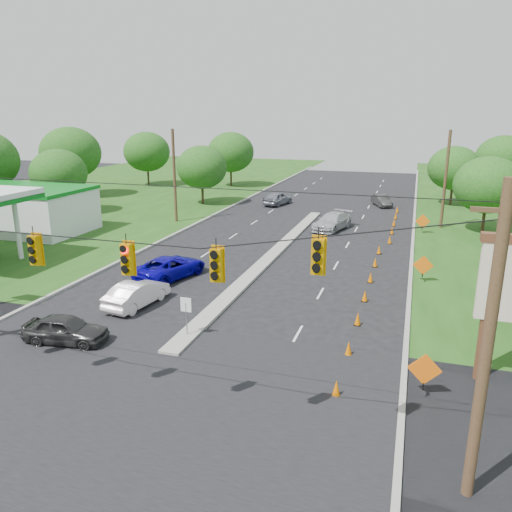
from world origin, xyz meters
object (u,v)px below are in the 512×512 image
(gas_station, at_px, (9,207))
(white_sedan, at_px, (137,294))
(blue_pickup, at_px, (170,267))
(black_sedan, at_px, (66,329))

(gas_station, height_order, white_sedan, gas_station)
(gas_station, relative_size, white_sedan, 4.53)
(gas_station, relative_size, blue_pickup, 3.75)
(gas_station, xyz_separation_m, black_sedan, (18.45, -16.45, -1.90))
(white_sedan, bearing_deg, gas_station, -22.93)
(gas_station, relative_size, black_sedan, 4.96)
(gas_station, bearing_deg, white_sedan, -30.48)
(blue_pickup, bearing_deg, white_sedan, 111.69)
(gas_station, height_order, black_sedan, gas_station)
(gas_station, height_order, blue_pickup, gas_station)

